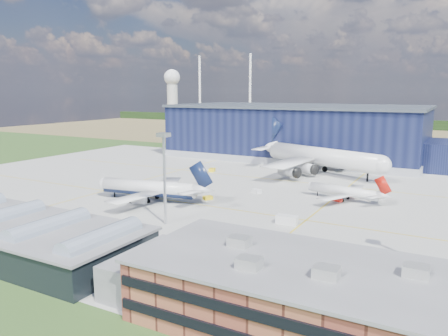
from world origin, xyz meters
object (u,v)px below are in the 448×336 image
(airliner_widebody, at_px, (323,147))
(gse_van_a, at_px, (287,220))
(airliner_red, at_px, (343,186))
(ops_building, at_px, (296,293))
(gse_tug_b, at_px, (208,198))
(car_b, at_px, (45,228))
(hangar, at_px, (302,134))
(light_mast_center, at_px, (164,164))
(gse_cart_b, at_px, (256,191))
(airstair, at_px, (36,219))
(airliner_navy, at_px, (149,180))
(gse_tug_a, at_px, (70,229))
(gse_tug_c, at_px, (212,170))
(car_a, at_px, (261,274))

(airliner_widebody, xyz_separation_m, gse_van_a, (11.93, -70.47, -9.66))
(airliner_red, bearing_deg, ops_building, 110.04)
(gse_tug_b, bearing_deg, car_b, -84.56)
(hangar, bearing_deg, gse_van_a, -72.88)
(light_mast_center, height_order, gse_cart_b, light_mast_center)
(ops_building, xyz_separation_m, airstair, (-73.02, 14.00, -3.33))
(airliner_navy, relative_size, gse_tug_a, 10.53)
(airstair, bearing_deg, gse_van_a, 25.14)
(hangar, xyz_separation_m, ops_building, (52.20, -154.81, -6.82))
(gse_tug_b, bearing_deg, light_mast_center, -53.81)
(gse_tug_c, height_order, gse_cart_b, gse_tug_c)
(airliner_red, xyz_separation_m, gse_tug_b, (-36.55, -19.34, -3.88))
(airliner_navy, bearing_deg, light_mast_center, 128.98)
(gse_tug_a, xyz_separation_m, airstair, (-11.92, 0.00, 0.69))
(ops_building, height_order, light_mast_center, light_mast_center)
(gse_van_a, bearing_deg, airstair, 117.50)
(hangar, height_order, gse_tug_c, hangar)
(airliner_red, relative_size, car_a, 7.23)
(airstair, bearing_deg, gse_tug_c, 84.87)
(airliner_navy, xyz_separation_m, airliner_widebody, (33.40, 68.30, 4.42))
(airliner_widebody, distance_m, airstair, 110.11)
(airliner_red, xyz_separation_m, gse_tug_a, (-49.08, -61.80, -3.69))
(ops_building, bearing_deg, car_b, 169.92)
(light_mast_center, distance_m, car_b, 32.41)
(gse_tug_c, bearing_deg, airliner_red, -34.90)
(gse_tug_a, bearing_deg, airstair, 175.26)
(airliner_widebody, distance_m, gse_tug_b, 62.21)
(airliner_widebody, relative_size, airstair, 14.49)
(airliner_red, relative_size, gse_tug_b, 10.03)
(gse_tug_a, bearing_deg, light_mast_center, 40.09)
(gse_van_a, bearing_deg, gse_cart_b, 36.06)
(hangar, distance_m, gse_tug_b, 99.03)
(gse_tug_a, xyz_separation_m, car_a, (50.29, -1.71, -0.13))
(gse_tug_b, xyz_separation_m, gse_tug_c, (-22.79, 41.30, 0.14))
(airliner_red, xyz_separation_m, gse_tug_c, (-59.34, 21.96, -3.73))
(airliner_red, bearing_deg, hangar, -52.01)
(hangar, xyz_separation_m, airliner_red, (40.18, -79.01, -7.15))
(gse_tug_a, bearing_deg, gse_cart_b, 64.49)
(airliner_navy, height_order, car_a, airliner_navy)
(airliner_navy, distance_m, gse_cart_b, 35.35)
(hangar, relative_size, gse_tug_b, 53.08)
(airliner_widebody, height_order, gse_tug_b, airliner_widebody)
(gse_van_a, height_order, gse_tug_c, gse_van_a)
(gse_van_a, xyz_separation_m, airstair, (-54.78, -30.53, 0.31))
(light_mast_center, xyz_separation_m, airliner_navy, (-18.56, 16.70, -9.03))
(airstair, bearing_deg, airliner_red, 41.38)
(gse_tug_b, height_order, car_a, car_a)
(ops_building, bearing_deg, airliner_widebody, 104.70)
(hangar, xyz_separation_m, airliner_navy, (-11.37, -108.10, -5.21))
(gse_tug_a, bearing_deg, gse_van_a, 30.72)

